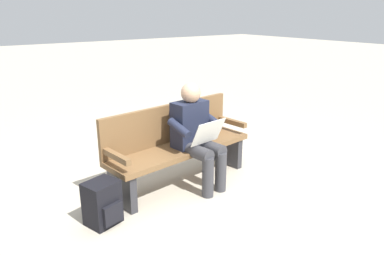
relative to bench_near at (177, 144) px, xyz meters
name	(u,v)px	position (x,y,z in m)	size (l,w,h in m)	color
ground_plane	(181,182)	(-0.01, 0.07, -0.46)	(40.00, 40.00, 0.00)	#B7AD99
bench_near	(177,144)	(0.00, 0.00, 0.00)	(1.84, 0.68, 0.90)	brown
person_seated	(196,133)	(-0.12, 0.22, 0.17)	(0.60, 0.60, 1.18)	#1E2338
backpack	(103,203)	(1.08, 0.35, -0.25)	(0.35, 0.35, 0.43)	black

